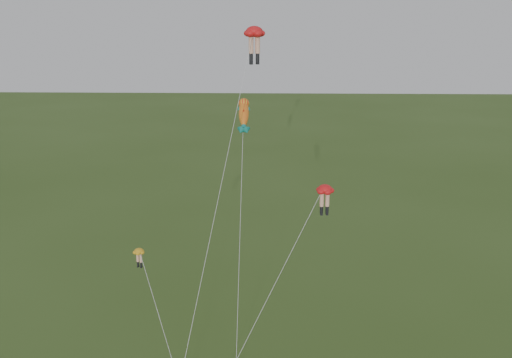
{
  "coord_description": "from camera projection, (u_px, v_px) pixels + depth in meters",
  "views": [
    {
      "loc": [
        3.94,
        -33.63,
        24.84
      ],
      "look_at": [
        2.77,
        6.0,
        13.26
      ],
      "focal_mm": 40.0,
      "sensor_mm": 36.0,
      "label": 1
    }
  ],
  "objects": [
    {
      "name": "legs_kite_red_mid",
      "position": [
        323.0,
        196.0,
        39.65
      ],
      "size": [
        8.2,
        7.4,
        13.37
      ],
      "rotation": [
        0.0,
        0.0,
        0.08
      ],
      "color": "red",
      "rests_on": "ground"
    },
    {
      "name": "legs_kite_red_high",
      "position": [
        253.0,
        38.0,
        42.15
      ],
      "size": [
        5.97,
        12.29,
        23.93
      ],
      "rotation": [
        0.0,
        0.0,
        0.28
      ],
      "color": "red",
      "rests_on": "ground"
    },
    {
      "name": "legs_kite_yellow",
      "position": [
        142.0,
        264.0,
        38.17
      ],
      "size": [
        3.98,
        4.22,
        9.68
      ],
      "rotation": [
        0.0,
        0.0,
        -0.33
      ],
      "color": "gold",
      "rests_on": "ground"
    },
    {
      "name": "fish_kite",
      "position": [
        244.0,
        114.0,
        45.13
      ],
      "size": [
        0.99,
        13.91,
        18.53
      ],
      "rotation": [
        0.8,
        0.0,
        0.04
      ],
      "color": "gold",
      "rests_on": "ground"
    }
  ]
}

